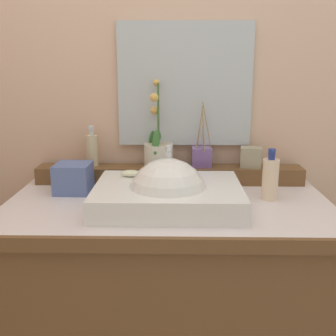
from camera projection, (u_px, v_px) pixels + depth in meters
wall_back at (170, 93)px, 1.78m from camera, size 2.91×0.20×2.42m
vanity_cabinet at (168, 310)px, 1.55m from camera, size 1.15×0.65×0.86m
back_ledge at (169, 174)px, 1.69m from camera, size 1.08×0.11×0.07m
sink_basin at (167, 197)px, 1.39m from camera, size 0.50×0.38×0.29m
soap_bar at (131, 173)px, 1.49m from camera, size 0.07×0.04×0.02m
potted_plant at (158, 150)px, 1.68m from camera, size 0.12×0.13×0.35m
soap_dispenser at (92, 149)px, 1.68m from camera, size 0.05×0.05×0.16m
reed_diffuser at (202, 156)px, 1.68m from camera, size 0.08×0.10×0.26m
trinket_box at (251, 157)px, 1.66m from camera, size 0.09×0.08×0.08m
lotion_bottle at (270, 178)px, 1.46m from camera, size 0.06×0.06×0.19m
tissue_box at (73, 178)px, 1.55m from camera, size 0.13×0.13×0.11m
mirror at (185, 85)px, 1.66m from camera, size 0.54×0.02×0.49m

